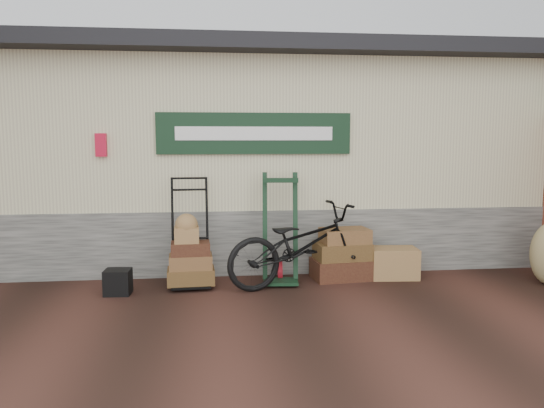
# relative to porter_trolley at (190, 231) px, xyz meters

# --- Properties ---
(ground) EXTENTS (80.00, 80.00, 0.00)m
(ground) POSITION_rel_porter_trolley_xyz_m (1.16, -0.60, -0.71)
(ground) COLOR black
(ground) RESTS_ON ground
(station_building) EXTENTS (14.40, 4.10, 3.20)m
(station_building) POSITION_rel_porter_trolley_xyz_m (1.16, 2.14, 0.91)
(station_building) COLOR #4C4C47
(station_building) RESTS_ON ground
(porter_trolley) EXTENTS (0.73, 0.56, 1.42)m
(porter_trolley) POSITION_rel_porter_trolley_xyz_m (0.00, 0.00, 0.00)
(porter_trolley) COLOR black
(porter_trolley) RESTS_ON ground
(green_barrow) EXTENTS (0.55, 0.48, 1.44)m
(green_barrow) POSITION_rel_porter_trolley_xyz_m (1.16, -0.01, 0.01)
(green_barrow) COLOR black
(green_barrow) RESTS_ON ground
(suitcase_stack) EXTENTS (0.83, 0.57, 0.69)m
(suitcase_stack) POSITION_rel_porter_trolley_xyz_m (2.02, 0.09, -0.36)
(suitcase_stack) COLOR #3A1A12
(suitcase_stack) RESTS_ON ground
(wicker_hamper) EXTENTS (0.66, 0.46, 0.41)m
(wicker_hamper) POSITION_rel_porter_trolley_xyz_m (2.72, 0.06, -0.50)
(wicker_hamper) COLOR brown
(wicker_hamper) RESTS_ON ground
(black_trunk) EXTENTS (0.32, 0.28, 0.31)m
(black_trunk) POSITION_rel_porter_trolley_xyz_m (-0.86, -0.33, -0.55)
(black_trunk) COLOR black
(black_trunk) RESTS_ON ground
(bicycle) EXTENTS (1.25, 2.14, 1.18)m
(bicycle) POSITION_rel_porter_trolley_xyz_m (1.42, -0.19, -0.12)
(bicycle) COLOR black
(bicycle) RESTS_ON ground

